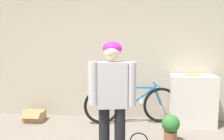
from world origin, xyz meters
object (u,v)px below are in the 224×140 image
Objects in this scene: bicycle at (132,104)px; cardboard_box at (34,116)px; banana at (193,74)px; potted_plant at (171,127)px; person at (112,93)px.

cardboard_box is at bearing 171.98° from bicycle.
potted_plant is at bearing -118.89° from banana.
person is 1.71m from bicycle.
potted_plant reaches higher than cardboard_box.
bicycle is 4.68× the size of cardboard_box.
person is 2.06m from banana.
bicycle is at bearing 127.02° from potted_plant.
cardboard_box is (-2.93, -0.08, -0.84)m from banana.
bicycle reaches higher than cardboard_box.
person is 0.89× the size of bicycle.
banana is at bearing 40.47° from person.
banana is at bearing 61.11° from potted_plant.
bicycle is 1.04m from potted_plant.
potted_plant is (0.62, -0.82, -0.11)m from bicycle.
person is at bearing -136.08° from potted_plant.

